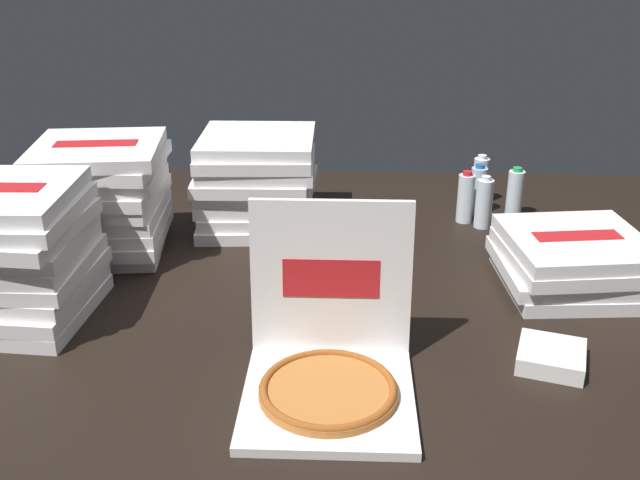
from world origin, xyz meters
name	(u,v)px	position (x,y,z in m)	size (l,w,h in m)	color
ground_plane	(312,298)	(0.00, 0.00, -0.01)	(3.20, 2.40, 0.02)	black
open_pizza_box	(329,359)	(0.06, -0.48, 0.08)	(0.41, 0.44, 0.43)	white
pizza_stack_center_far	(9,253)	(-0.84, -0.14, 0.19)	(0.44, 0.45, 0.38)	white
pizza_stack_right_near	(100,198)	(-0.73, 0.31, 0.19)	(0.47, 0.46, 0.38)	white
pizza_stack_center_near	(571,261)	(0.80, 0.09, 0.08)	(0.46, 0.46, 0.17)	white
pizza_stack_left_near	(257,181)	(-0.23, 0.57, 0.17)	(0.44, 0.45, 0.34)	white
water_bottle_0	(478,190)	(0.60, 0.71, 0.09)	(0.06, 0.06, 0.20)	silver
water_bottle_1	(480,180)	(0.63, 0.83, 0.09)	(0.06, 0.06, 0.20)	white
water_bottle_2	(515,194)	(0.74, 0.68, 0.09)	(0.06, 0.06, 0.20)	white
water_bottle_3	(466,198)	(0.54, 0.62, 0.09)	(0.06, 0.06, 0.20)	white
water_bottle_4	(484,203)	(0.60, 0.57, 0.09)	(0.06, 0.06, 0.20)	white
napkin_pile	(551,357)	(0.63, -0.36, 0.02)	(0.17, 0.17, 0.05)	white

